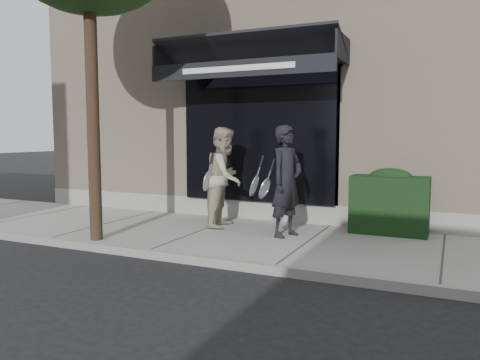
% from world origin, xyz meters
% --- Properties ---
extents(ground, '(80.00, 80.00, 0.00)m').
position_xyz_m(ground, '(0.00, 0.00, 0.00)').
color(ground, black).
rests_on(ground, ground).
extents(sidewalk, '(20.00, 3.00, 0.12)m').
position_xyz_m(sidewalk, '(0.00, 0.00, 0.06)').
color(sidewalk, gray).
rests_on(sidewalk, ground).
extents(curb, '(20.00, 0.10, 0.14)m').
position_xyz_m(curb, '(0.00, -1.55, 0.07)').
color(curb, gray).
rests_on(curb, ground).
extents(building_facade, '(14.30, 8.04, 5.64)m').
position_xyz_m(building_facade, '(-0.01, 4.96, 2.74)').
color(building_facade, beige).
rests_on(building_facade, ground).
extents(hedge, '(1.30, 0.70, 1.14)m').
position_xyz_m(hedge, '(1.10, 1.25, 0.66)').
color(hedge, black).
rests_on(hedge, sidewalk).
extents(pedestrian_front, '(0.85, 0.96, 1.88)m').
position_xyz_m(pedestrian_front, '(-0.46, 0.24, 1.06)').
color(pedestrian_front, black).
rests_on(pedestrian_front, sidewalk).
extents(pedestrian_back, '(0.79, 0.98, 1.85)m').
position_xyz_m(pedestrian_back, '(-1.78, 0.58, 1.05)').
color(pedestrian_back, '#B4AB90').
rests_on(pedestrian_back, sidewalk).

